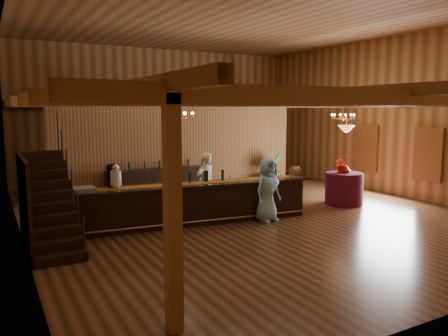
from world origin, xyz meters
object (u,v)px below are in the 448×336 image
backbar_shelf (160,183)px  chandelier_left (179,115)px  floor_plant (274,170)px  bartender (205,184)px  tasting_bar (197,203)px  staff_second (111,196)px  beverage_dispenser (116,177)px  round_table (344,189)px  pendant_lamp (346,128)px  raffle_drum (295,171)px  guest (268,190)px  chandelier_right (343,116)px

backbar_shelf → chandelier_left: 3.93m
floor_plant → bartender: bearing=-148.2°
tasting_bar → staff_second: (-2.08, 0.64, 0.28)m
beverage_dispenser → floor_plant: bearing=24.4°
round_table → floor_plant: (-0.23, 3.53, 0.19)m
tasting_bar → beverage_dispenser: bearing=178.5°
round_table → floor_plant: floor_plant is taller
tasting_bar → pendant_lamp: (5.08, -0.13, 1.86)m
raffle_drum → staff_second: (-5.01, 1.00, -0.42)m
round_table → bartender: bearing=168.3°
beverage_dispenser → backbar_shelf: size_ratio=0.17×
guest → chandelier_left: bearing=136.7°
round_table → chandelier_left: bearing=173.3°
chandelier_right → bartender: 5.85m
backbar_shelf → bartender: (0.32, -2.81, 0.39)m
beverage_dispenser → chandelier_right: 8.38m
chandelier_right → chandelier_left: bearing=-173.9°
beverage_dispenser → backbar_shelf: 4.17m
beverage_dispenser → floor_plant: 7.60m
beverage_dispenser → round_table: 7.18m
pendant_lamp → staff_second: 7.37m
raffle_drum → staff_second: staff_second is taller
beverage_dispenser → guest: size_ratio=0.35×
beverage_dispenser → chandelier_right: bearing=6.3°
pendant_lamp → beverage_dispenser: bearing=176.8°
floor_plant → pendant_lamp: bearing=-86.3°
pendant_lamp → bartender: size_ratio=0.51×
bartender → guest: bartender is taller
chandelier_left → staff_second: chandelier_left is taller
round_table → backbar_shelf: bearing=141.9°
chandelier_left → floor_plant: 6.26m
raffle_drum → backbar_shelf: (-2.61, 3.96, -0.75)m
bartender → chandelier_left: bearing=1.3°
backbar_shelf → round_table: round_table is taller
backbar_shelf → chandelier_left: chandelier_left is taller
raffle_drum → bartender: bearing=153.4°
beverage_dispenser → floor_plant: size_ratio=0.43×
raffle_drum → round_table: 2.28m
staff_second → floor_plant: (6.93, 2.76, -0.13)m
beverage_dispenser → pendant_lamp: 7.21m
raffle_drum → round_table: (2.15, 0.23, -0.74)m
chandelier_left → staff_second: (-1.82, 0.15, -2.01)m
pendant_lamp → guest: 3.71m
round_table → tasting_bar: bearing=178.5°
tasting_bar → beverage_dispenser: beverage_dispenser is taller
guest → floor_plant: bearing=40.6°
chandelier_left → chandelier_right: (6.43, 0.68, -0.09)m
backbar_shelf → bartender: 2.86m
raffle_drum → beverage_dispenser: bearing=172.8°
beverage_dispenser → pendant_lamp: pendant_lamp is taller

